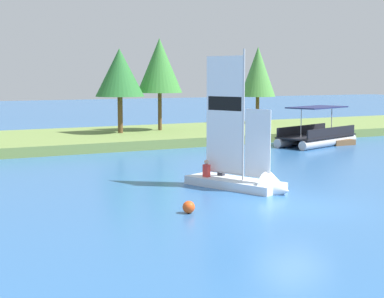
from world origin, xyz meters
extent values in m
plane|color=#2D609E|center=(0.00, 0.00, 0.00)|extent=(200.00, 200.00, 0.00)
cube|color=olive|center=(0.00, 23.20, 0.31)|extent=(80.00, 11.50, 0.63)
cylinder|color=brown|center=(1.73, 23.10, 1.95)|extent=(0.36, 0.36, 2.64)
cone|color=#286B2D|center=(1.73, 23.10, 4.98)|extent=(3.51, 3.51, 3.43)
cylinder|color=brown|center=(5.19, 23.84, 2.05)|extent=(0.29, 0.29, 2.85)
cone|color=#387F33|center=(5.19, 23.84, 5.52)|extent=(3.41, 3.41, 4.08)
cylinder|color=brown|center=(15.71, 26.42, 1.78)|extent=(0.31, 0.31, 2.31)
cone|color=#47893D|center=(15.71, 26.42, 5.11)|extent=(3.09, 3.09, 4.34)
cube|color=brown|center=(14.60, 15.82, 0.19)|extent=(1.71, 4.26, 0.38)
cube|color=silver|center=(-0.06, 4.13, 0.18)|extent=(3.07, 4.60, 0.36)
cone|color=silver|center=(0.76, 2.12, 0.18)|extent=(1.70, 1.53, 1.40)
cylinder|color=#B7B7BC|center=(0.11, 3.73, 3.09)|extent=(0.08, 0.08, 5.47)
cube|color=white|center=(-0.26, 4.64, 3.09)|extent=(0.77, 1.84, 4.95)
cube|color=black|center=(-0.26, 4.64, 3.56)|extent=(0.70, 1.66, 0.59)
cube|color=white|center=(0.38, 3.05, 1.97)|extent=(0.50, 1.17, 2.82)
cylinder|color=#B7B7BC|center=(-0.26, 4.64, 0.58)|extent=(0.80, 1.85, 0.06)
cube|color=red|center=(-0.85, 5.18, 0.63)|extent=(0.29, 0.33, 0.54)
sphere|color=tan|center=(-0.85, 5.18, 1.01)|extent=(0.20, 0.20, 0.20)
cube|color=#26262D|center=(-0.12, 5.18, 0.65)|extent=(0.29, 0.33, 0.57)
sphere|color=tan|center=(-0.12, 5.18, 1.04)|extent=(0.20, 0.20, 0.20)
cylinder|color=#B2B2B7|center=(12.60, 15.71, 0.30)|extent=(6.26, 2.66, 0.60)
cylinder|color=#B2B2B7|center=(13.24, 13.87, 0.30)|extent=(6.26, 2.66, 0.60)
cube|color=black|center=(12.92, 14.79, 0.65)|extent=(6.66, 4.42, 0.10)
cube|color=black|center=(12.54, 15.90, 1.00)|extent=(5.61, 2.02, 0.60)
cube|color=black|center=(13.30, 13.68, 1.00)|extent=(5.61, 2.02, 0.60)
cylinder|color=#B2B2B7|center=(14.74, 15.42, 1.63)|extent=(0.06, 0.06, 1.87)
cylinder|color=#B2B2B7|center=(11.10, 14.16, 1.63)|extent=(0.06, 0.06, 1.87)
cube|color=#1E234C|center=(12.92, 14.79, 2.61)|extent=(4.87, 3.59, 0.08)
sphere|color=#E54C19|center=(-3.93, 0.77, 0.22)|extent=(0.43, 0.43, 0.43)
camera|label=1|loc=(-12.81, -16.96, 4.70)|focal=54.84mm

